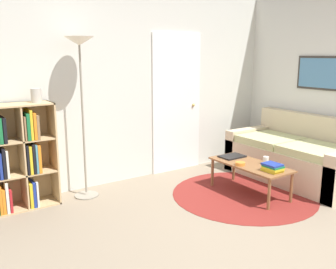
{
  "coord_description": "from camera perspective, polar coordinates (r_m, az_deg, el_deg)",
  "views": [
    {
      "loc": [
        -2.36,
        -1.88,
        1.7
      ],
      "look_at": [
        -0.15,
        1.4,
        0.85
      ],
      "focal_mm": 40.0,
      "sensor_mm": 36.0,
      "label": 1
    }
  ],
  "objects": [
    {
      "name": "ground_plane",
      "position": [
        3.47,
        15.95,
        -17.76
      ],
      "size": [
        14.0,
        14.0,
        0.0
      ],
      "primitive_type": "plane",
      "color": "gray"
    },
    {
      "name": "wall_back",
      "position": [
        5.06,
        -5.76,
        7.43
      ],
      "size": [
        7.65,
        0.11,
        2.6
      ],
      "color": "silver",
      "rests_on": "ground_plane"
    },
    {
      "name": "wall_right",
      "position": [
        5.68,
        22.34,
        7.24
      ],
      "size": [
        0.08,
        5.54,
        2.6
      ],
      "color": "silver",
      "rests_on": "ground_plane"
    },
    {
      "name": "rug",
      "position": [
        4.78,
        11.45,
        -8.9
      ],
      "size": [
        1.76,
        1.76,
        0.01
      ],
      "color": "maroon",
      "rests_on": "ground_plane"
    },
    {
      "name": "bookshelf",
      "position": [
        4.42,
        -24.13,
        -3.61
      ],
      "size": [
        1.06,
        0.34,
        1.18
      ],
      "color": "tan",
      "rests_on": "ground_plane"
    },
    {
      "name": "floor_lamp",
      "position": [
        4.44,
        -13.25,
        10.63
      ],
      "size": [
        0.34,
        0.34,
        1.89
      ],
      "color": "gray",
      "rests_on": "ground_plane"
    },
    {
      "name": "couch",
      "position": [
        5.48,
        19.1,
        -3.34
      ],
      "size": [
        0.92,
        1.79,
        0.87
      ],
      "color": "#CCB793",
      "rests_on": "ground_plane"
    },
    {
      "name": "coffee_table",
      "position": [
        4.71,
        12.4,
        -4.83
      ],
      "size": [
        0.46,
        1.03,
        0.39
      ],
      "color": "brown",
      "rests_on": "ground_plane"
    },
    {
      "name": "laptop",
      "position": [
        4.95,
        9.74,
        -3.3
      ],
      "size": [
        0.32,
        0.22,
        0.02
      ],
      "color": "black",
      "rests_on": "coffee_table"
    },
    {
      "name": "bowl",
      "position": [
        4.61,
        10.94,
        -4.39
      ],
      "size": [
        0.12,
        0.12,
        0.04
      ],
      "color": "orange",
      "rests_on": "coffee_table"
    },
    {
      "name": "book_stack_on_table",
      "position": [
        4.44,
        15.66,
        -4.88
      ],
      "size": [
        0.17,
        0.21,
        0.09
      ],
      "color": "gold",
      "rests_on": "coffee_table"
    },
    {
      "name": "cup",
      "position": [
        4.72,
        14.68,
        -3.83
      ],
      "size": [
        0.07,
        0.07,
        0.09
      ],
      "color": "white",
      "rests_on": "coffee_table"
    },
    {
      "name": "vase_on_shelf",
      "position": [
        4.39,
        -19.45,
        5.63
      ],
      "size": [
        0.11,
        0.11,
        0.15
      ],
      "color": "#B7B2A8",
      "rests_on": "bookshelf"
    }
  ]
}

